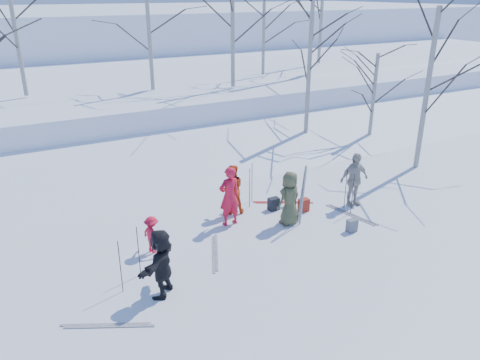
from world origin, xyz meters
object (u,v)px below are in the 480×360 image
skier_red_north (229,196)px  backpack_red (304,205)px  skier_grey_west (161,263)px  skier_redor_behind (232,189)px  backpack_dark (274,204)px  backpack_grey (352,225)px  skier_olive_center (289,198)px  skier_cream_east (354,179)px  dog (290,200)px  skier_red_seated (152,235)px

skier_red_north → backpack_red: 2.60m
backpack_red → skier_grey_west: bearing=-159.7°
skier_redor_behind → backpack_dark: skier_redor_behind is taller
skier_grey_west → backpack_red: bearing=153.4°
skier_redor_behind → backpack_grey: size_ratio=4.21×
skier_red_north → skier_olive_center: bearing=150.4°
backpack_red → backpack_grey: 1.83m
skier_cream_east → skier_grey_west: skier_cream_east is taller
skier_red_north → skier_grey_west: size_ratio=1.11×
skier_olive_center → skier_cream_east: size_ratio=0.93×
skier_cream_east → backpack_red: 1.85m
skier_cream_east → dog: size_ratio=3.11×
skier_olive_center → backpack_red: 1.18m
skier_redor_behind → skier_cream_east: 3.98m
skier_grey_west → dog: (5.25, 2.48, -0.58)m
skier_red_seated → backpack_dark: bearing=-102.2°
skier_red_north → skier_redor_behind: 0.80m
dog → backpack_grey: bearing=88.3°
backpack_grey → backpack_dark: backpack_dark is taller
skier_cream_east → skier_redor_behind: bearing=163.8°
skier_cream_east → dog: 2.16m
skier_redor_behind → skier_red_seated: size_ratio=1.53×
skier_red_north → skier_cream_east: (4.16, -0.71, -0.03)m
skier_grey_west → backpack_grey: bearing=135.4°
skier_red_seated → backpack_grey: bearing=-128.1°
skier_red_north → backpack_dark: (1.70, 0.20, -0.72)m
skier_red_north → dog: size_ratio=3.20×
dog → backpack_dark: dog is taller
skier_red_north → dog: skier_red_north is taller
skier_cream_east → backpack_grey: (-1.25, -1.42, -0.70)m
skier_olive_center → backpack_dark: bearing=-108.9°
skier_red_north → backpack_red: size_ratio=4.37×
skier_red_seated → skier_red_north: bearing=-100.9°
skier_olive_center → dog: bearing=-139.1°
skier_olive_center → backpack_grey: (1.33, -1.32, -0.64)m
skier_red_north → skier_cream_east: skier_red_north is taller
skier_redor_behind → backpack_dark: size_ratio=4.00×
backpack_grey → skier_grey_west: bearing=-177.8°
skier_redor_behind → skier_grey_west: skier_grey_west is taller
skier_olive_center → skier_grey_west: (-4.55, -1.55, 0.00)m
skier_redor_behind → skier_grey_west: bearing=60.9°
skier_red_seated → backpack_grey: skier_red_seated is taller
skier_cream_east → skier_grey_west: 7.32m
skier_red_seated → backpack_dark: size_ratio=2.61×
skier_cream_east → backpack_dark: size_ratio=4.45×
skier_red_seated → backpack_red: (5.04, 0.10, -0.31)m
skier_olive_center → skier_red_seated: (-4.14, 0.36, -0.30)m
skier_red_north → backpack_dark: size_ratio=4.58×
backpack_red → skier_red_seated: bearing=-178.8°
dog → skier_olive_center: bearing=36.0°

